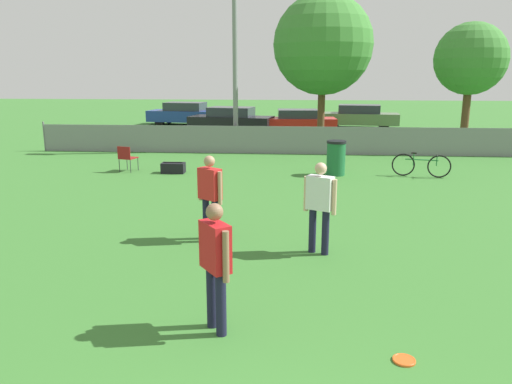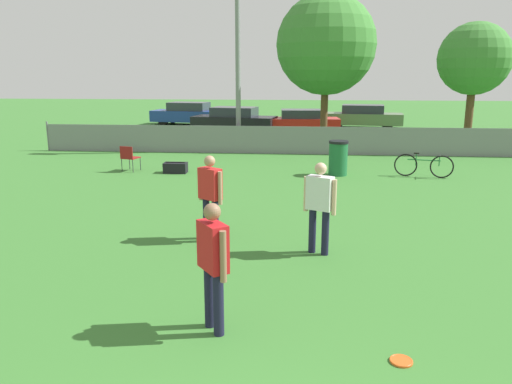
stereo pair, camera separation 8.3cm
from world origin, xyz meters
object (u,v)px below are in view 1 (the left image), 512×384
at_px(frisbee_disc, 404,360).
at_px(trash_bin, 336,158).
at_px(light_pole, 235,35).
at_px(player_receiver_white, 320,201).
at_px(player_thrower_red, 210,192).
at_px(folding_chair_sideline, 127,157).
at_px(parked_car_red, 298,121).
at_px(parked_car_olive, 359,116).
at_px(player_defender_red, 215,258).
at_px(tree_far_right, 471,59).
at_px(tree_near_pole, 323,45).
at_px(bicycle_sideline, 421,165).
at_px(gear_bag_sideline, 173,168).
at_px(parked_car_dark, 231,120).
at_px(parked_car_blue, 185,114).

xyz_separation_m(frisbee_disc, trash_bin, (-0.00, 10.58, 0.54)).
bearing_deg(light_pole, player_receiver_white, -76.09).
distance_m(player_thrower_red, folding_chair_sideline, 7.69).
xyz_separation_m(parked_car_red, parked_car_olive, (3.62, 2.94, 0.04)).
height_order(player_thrower_red, parked_car_olive, player_thrower_red).
xyz_separation_m(light_pole, player_defender_red, (1.55, -14.71, -3.65)).
distance_m(tree_far_right, frisbee_disc, 17.98).
height_order(tree_near_pole, tree_far_right, tree_near_pole).
xyz_separation_m(bicycle_sideline, gear_bag_sideline, (-7.83, -0.04, -0.20)).
relative_size(player_defender_red, parked_car_olive, 0.35).
bearing_deg(light_pole, frisbee_disc, -76.16).
bearing_deg(folding_chair_sideline, player_defender_red, 130.43).
relative_size(player_receiver_white, parked_car_olive, 0.35).
height_order(tree_near_pole, trash_bin, tree_near_pole).
distance_m(light_pole, parked_car_dark, 7.88).
relative_size(tree_far_right, player_defender_red, 3.15).
xyz_separation_m(player_defender_red, bicycle_sideline, (4.82, 10.00, -0.59)).
xyz_separation_m(frisbee_disc, parked_car_olive, (2.40, 25.05, 0.65)).
distance_m(folding_chair_sideline, parked_car_blue, 15.34).
height_order(player_defender_red, player_thrower_red, same).
bearing_deg(parked_car_blue, light_pole, -58.53).
relative_size(parked_car_blue, parked_car_dark, 1.02).
height_order(tree_near_pole, player_thrower_red, tree_near_pole).
height_order(player_defender_red, trash_bin, player_defender_red).
bearing_deg(parked_car_olive, tree_near_pole, -102.01).
bearing_deg(player_receiver_white, tree_near_pole, 113.26).
relative_size(parked_car_dark, parked_car_red, 1.13).
distance_m(player_defender_red, parked_car_olive, 24.97).
bearing_deg(tree_far_right, tree_near_pole, 171.68).
relative_size(light_pole, bicycle_sideline, 4.44).
bearing_deg(tree_near_pole, tree_far_right, -8.32).
bearing_deg(parked_car_olive, tree_far_right, -61.23).
distance_m(player_thrower_red, frisbee_disc, 4.99).
relative_size(player_defender_red, trash_bin, 1.51).
bearing_deg(bicycle_sideline, tree_far_right, 74.87).
xyz_separation_m(tree_near_pole, parked_car_red, (-1.03, 4.62, -3.73)).
relative_size(player_thrower_red, bicycle_sideline, 0.95).
bearing_deg(frisbee_disc, parked_car_dark, 102.41).
xyz_separation_m(player_thrower_red, parked_car_olive, (5.27, 21.08, -0.30)).
relative_size(player_defender_red, player_receiver_white, 1.00).
relative_size(player_defender_red, bicycle_sideline, 0.95).
height_order(tree_near_pole, folding_chair_sideline, tree_near_pole).
bearing_deg(parked_car_red, light_pole, -113.77).
height_order(light_pole, frisbee_disc, light_pole).
xyz_separation_m(tree_far_right, gear_bag_sideline, (-11.00, -6.15, -3.53)).
relative_size(player_receiver_white, folding_chair_sideline, 1.96).
distance_m(parked_car_red, parked_car_olive, 4.67).
height_order(tree_near_pole, player_defender_red, tree_near_pole).
relative_size(player_defender_red, parked_car_dark, 0.35).
relative_size(light_pole, parked_car_olive, 1.63).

